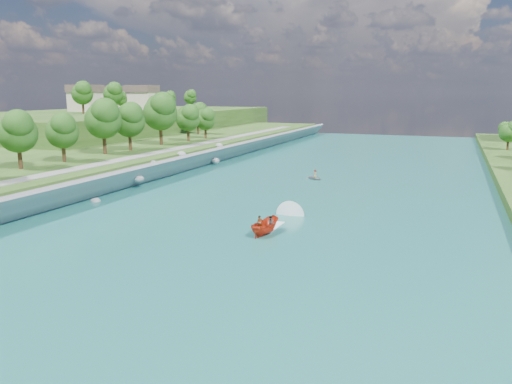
% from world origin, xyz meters
% --- Properties ---
extents(ground, '(260.00, 260.00, 0.00)m').
position_xyz_m(ground, '(0.00, 0.00, 0.00)').
color(ground, '#2D5119').
rests_on(ground, ground).
extents(river_water, '(55.00, 240.00, 0.10)m').
position_xyz_m(river_water, '(0.00, 20.00, 0.05)').
color(river_water, '#1B6367').
rests_on(river_water, ground).
extents(berm_west, '(45.00, 240.00, 3.50)m').
position_xyz_m(berm_west, '(-50.00, 20.00, 1.75)').
color(berm_west, '#2D5119').
rests_on(berm_west, ground).
extents(ridge_west, '(60.00, 120.00, 9.00)m').
position_xyz_m(ridge_west, '(-82.50, 95.00, 4.50)').
color(ridge_west, '#2D5119').
rests_on(ridge_west, ground).
extents(riprap_bank, '(4.69, 236.00, 4.41)m').
position_xyz_m(riprap_bank, '(-25.85, 19.08, 1.79)').
color(riprap_bank, slate).
rests_on(riprap_bank, ground).
extents(riverside_path, '(3.00, 200.00, 0.10)m').
position_xyz_m(riverside_path, '(-32.50, 20.00, 3.55)').
color(riverside_path, gray).
rests_on(riverside_path, berm_west).
extents(ridge_houses, '(29.50, 29.50, 8.40)m').
position_xyz_m(ridge_houses, '(-88.67, 100.00, 13.31)').
color(ridge_houses, beige).
rests_on(ridge_houses, ridge_west).
extents(trees_west, '(16.63, 149.75, 13.78)m').
position_xyz_m(trees_west, '(-40.62, 11.12, 9.12)').
color(trees_west, '#194512').
rests_on(trees_west, berm_west).
extents(trees_ridge, '(17.19, 48.84, 10.65)m').
position_xyz_m(trees_ridge, '(-74.45, 87.77, 13.76)').
color(trees_ridge, '#194512').
rests_on(trees_ridge, ridge_west).
extents(motorboat, '(3.60, 19.26, 2.09)m').
position_xyz_m(motorboat, '(2.61, 6.06, 0.90)').
color(motorboat, red).
rests_on(motorboat, river_water).
extents(raft, '(4.04, 3.97, 1.70)m').
position_xyz_m(raft, '(-1.26, 40.20, 0.49)').
color(raft, gray).
rests_on(raft, river_water).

